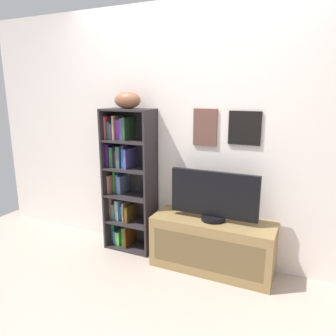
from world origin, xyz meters
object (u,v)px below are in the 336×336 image
object	(u,v)px
football	(127,100)
tv_stand	(212,245)
television	(214,196)
bookshelf	(126,180)

from	to	relation	value
football	tv_stand	bearing A→B (deg)	-3.69
football	tv_stand	distance (m)	1.59
tv_stand	television	world-z (taller)	television
bookshelf	television	xyz separation A→B (m)	(0.97, -0.09, -0.01)
tv_stand	television	bearing A→B (deg)	90.00
bookshelf	football	distance (m)	0.82
bookshelf	television	size ratio (longest dim) A/B	1.83
football	bookshelf	bearing A→B (deg)	152.96
bookshelf	television	world-z (taller)	bookshelf
bookshelf	tv_stand	world-z (taller)	bookshelf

